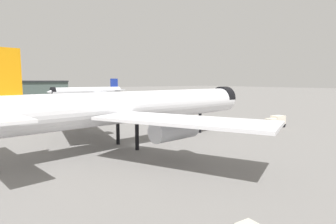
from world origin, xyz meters
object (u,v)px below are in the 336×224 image
at_px(airliner_near_gate, 137,107).
at_px(service_truck_front, 276,121).
at_px(airliner_far_taxiway, 88,91).
at_px(traffic_cone_near_nose, 101,119).

bearing_deg(airliner_near_gate, service_truck_front, -12.70).
height_order(airliner_near_gate, airliner_far_taxiway, airliner_near_gate).
height_order(service_truck_front, traffic_cone_near_nose, service_truck_front).
relative_size(airliner_near_gate, service_truck_front, 11.00).
bearing_deg(service_truck_front, airliner_near_gate, 1.06).
height_order(airliner_far_taxiway, service_truck_front, airliner_far_taxiway).
distance_m(airliner_far_taxiway, traffic_cone_near_nose, 85.11).
relative_size(service_truck_front, traffic_cone_near_nose, 7.97).
bearing_deg(airliner_far_taxiway, traffic_cone_near_nose, 67.53).
relative_size(airliner_near_gate, traffic_cone_near_nose, 87.69).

